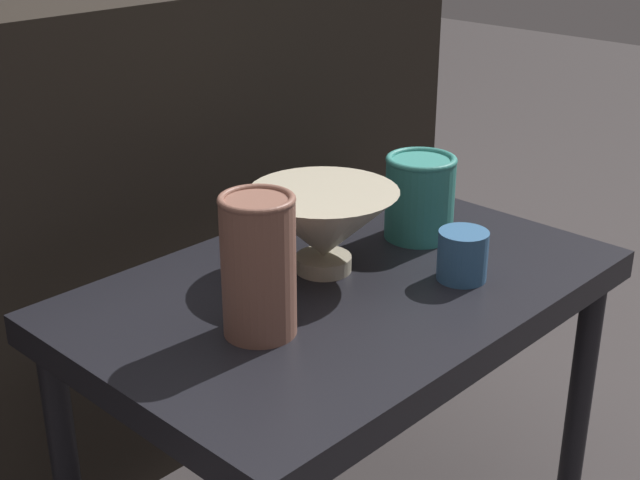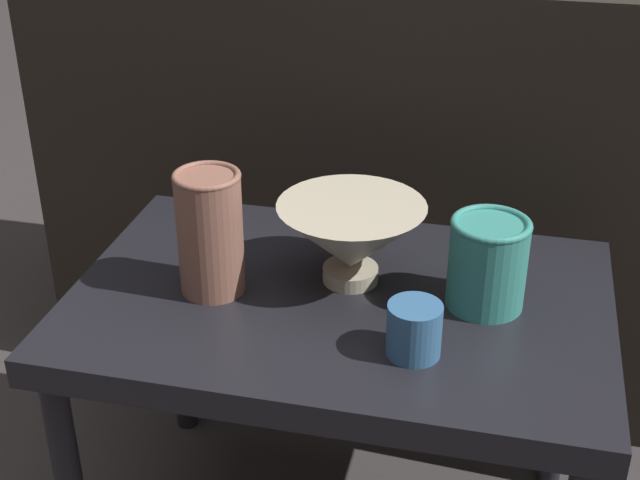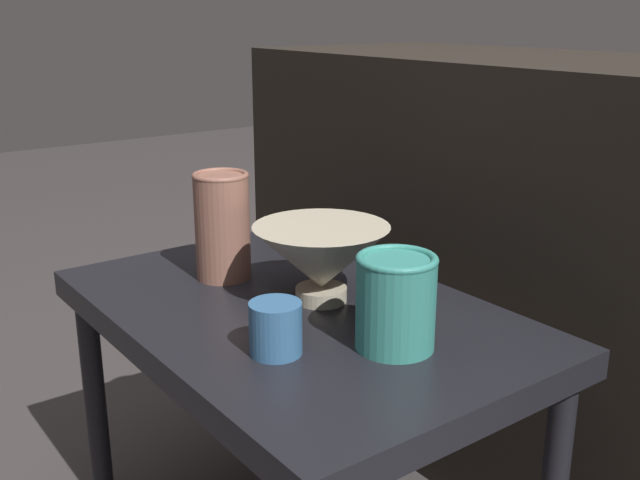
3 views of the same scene
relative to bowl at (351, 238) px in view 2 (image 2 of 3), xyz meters
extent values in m
cube|color=black|center=(-0.01, -0.04, -0.09)|extent=(0.71, 0.47, 0.04)
cylinder|color=black|center=(-0.33, 0.16, -0.31)|extent=(0.04, 0.04, 0.40)
cylinder|color=black|center=(0.31, 0.16, -0.31)|extent=(0.04, 0.04, 0.40)
cube|color=black|center=(-0.01, 0.53, -0.12)|extent=(1.24, 0.50, 0.77)
cylinder|color=#B2A88E|center=(0.00, 0.00, -0.06)|extent=(0.08, 0.08, 0.02)
cone|color=#B2A88E|center=(0.00, 0.00, 0.00)|extent=(0.20, 0.20, 0.09)
cylinder|color=brown|center=(-0.17, -0.06, 0.02)|extent=(0.09, 0.09, 0.17)
torus|color=brown|center=(-0.17, -0.06, 0.10)|extent=(0.09, 0.09, 0.01)
cylinder|color=teal|center=(0.18, -0.02, -0.01)|extent=(0.10, 0.10, 0.12)
torus|color=teal|center=(0.18, -0.02, 0.05)|extent=(0.10, 0.10, 0.01)
cylinder|color=#33608E|center=(0.11, -0.15, -0.03)|extent=(0.07, 0.07, 0.07)
camera|label=1|loc=(-0.79, -0.75, 0.44)|focal=50.00mm
camera|label=2|loc=(0.20, -1.02, 0.56)|focal=50.00mm
camera|label=3|loc=(0.82, -0.61, 0.34)|focal=42.00mm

